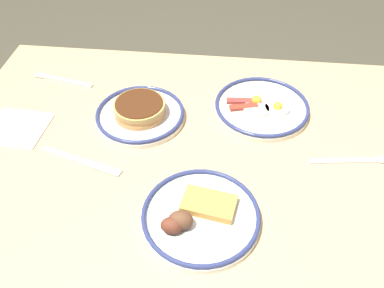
{
  "coord_description": "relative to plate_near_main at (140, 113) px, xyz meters",
  "views": [
    {
      "loc": [
        -0.03,
        0.66,
        1.48
      ],
      "look_at": [
        0.04,
        -0.03,
        0.79
      ],
      "focal_mm": 37.84,
      "sensor_mm": 36.0,
      "label": 1
    }
  ],
  "objects": [
    {
      "name": "dining_table",
      "position": [
        -0.19,
        0.15,
        -0.11
      ],
      "size": [
        1.34,
        0.95,
        0.76
      ],
      "color": "tan",
      "rests_on": "ground_plane"
    },
    {
      "name": "plate_near_main",
      "position": [
        0.0,
        0.0,
        0.0
      ],
      "size": [
        0.24,
        0.24,
        0.05
      ],
      "color": "white",
      "rests_on": "dining_table"
    },
    {
      "name": "plate_center_pancakes",
      "position": [
        -0.32,
        -0.07,
        -0.01
      ],
      "size": [
        0.26,
        0.26,
        0.04
      ],
      "color": "silver",
      "rests_on": "dining_table"
    },
    {
      "name": "plate_far_companion",
      "position": [
        -0.18,
        0.31,
        -0.0
      ],
      "size": [
        0.25,
        0.25,
        0.05
      ],
      "color": "white",
      "rests_on": "dining_table"
    },
    {
      "name": "paper_napkin",
      "position": [
        0.31,
        0.08,
        -0.02
      ],
      "size": [
        0.16,
        0.15,
        0.0
      ],
      "primitive_type": "cube",
      "rotation": [
        0.0,
        0.0,
        -0.07
      ],
      "color": "white",
      "rests_on": "dining_table"
    },
    {
      "name": "fork_near",
      "position": [
        0.27,
        -0.14,
        -0.02
      ],
      "size": [
        0.19,
        0.06,
        0.01
      ],
      "color": "silver",
      "rests_on": "dining_table"
    },
    {
      "name": "fork_far",
      "position": [
        -0.54,
        0.1,
        -0.02
      ],
      "size": [
        0.2,
        0.04,
        0.01
      ],
      "color": "silver",
      "rests_on": "dining_table"
    },
    {
      "name": "butter_knife",
      "position": [
        0.11,
        0.17,
        -0.02
      ],
      "size": [
        0.21,
        0.08,
        0.01
      ],
      "color": "silver",
      "rests_on": "dining_table"
    }
  ]
}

